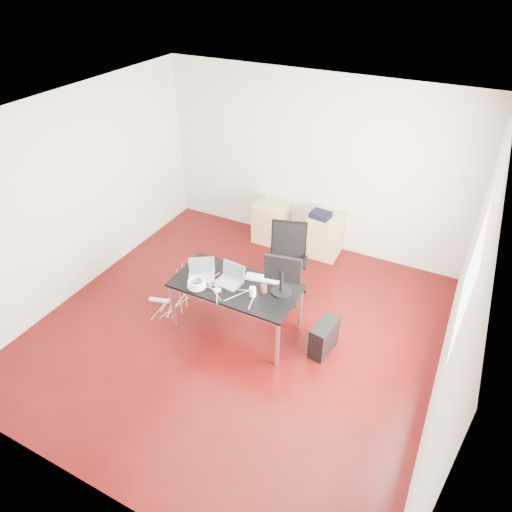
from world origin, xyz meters
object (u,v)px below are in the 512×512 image
at_px(office_chair, 287,258).
at_px(pc_tower, 324,337).
at_px(desk, 236,288).
at_px(filing_cabinet_right, 325,235).
at_px(filing_cabinet_left, 271,221).

bearing_deg(office_chair, pc_tower, -60.40).
height_order(desk, office_chair, office_chair).
distance_m(office_chair, pc_tower, 1.31).
distance_m(desk, office_chair, 1.04).
relative_size(office_chair, pc_tower, 2.40).
xyz_separation_m(desk, filing_cabinet_right, (0.42, 2.20, -0.33)).
bearing_deg(pc_tower, filing_cabinet_right, 118.62).
xyz_separation_m(office_chair, filing_cabinet_right, (0.15, 1.20, -0.26)).
height_order(filing_cabinet_right, pc_tower, filing_cabinet_right).
bearing_deg(office_chair, filing_cabinet_left, 107.71).
relative_size(desk, filing_cabinet_left, 2.29).
height_order(office_chair, filing_cabinet_right, office_chair).
distance_m(desk, filing_cabinet_left, 2.30).
distance_m(desk, pc_tower, 1.26).
bearing_deg(desk, pc_tower, 6.46).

